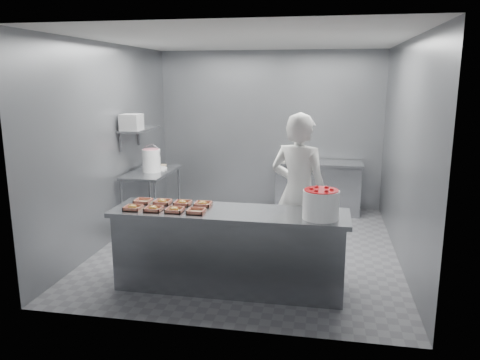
# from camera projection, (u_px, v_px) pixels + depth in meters

# --- Properties ---
(floor) EXTENTS (4.50, 4.50, 0.00)m
(floor) POSITION_uv_depth(u_px,v_px,m) (249.00, 246.00, 6.60)
(floor) COLOR #4C4C51
(floor) RESTS_ON ground
(ceiling) EXTENTS (4.50, 4.50, 0.00)m
(ceiling) POSITION_uv_depth(u_px,v_px,m) (250.00, 40.00, 6.00)
(ceiling) COLOR white
(ceiling) RESTS_ON wall_back
(wall_back) EXTENTS (4.00, 0.04, 2.80)m
(wall_back) POSITION_uv_depth(u_px,v_px,m) (270.00, 130.00, 8.46)
(wall_back) COLOR slate
(wall_back) RESTS_ON ground
(wall_left) EXTENTS (0.04, 4.50, 2.80)m
(wall_left) POSITION_uv_depth(u_px,v_px,m) (111.00, 144.00, 6.66)
(wall_left) COLOR slate
(wall_left) RESTS_ON ground
(wall_right) EXTENTS (0.04, 4.50, 2.80)m
(wall_right) POSITION_uv_depth(u_px,v_px,m) (404.00, 152.00, 5.95)
(wall_right) COLOR slate
(wall_right) RESTS_ON ground
(service_counter) EXTENTS (2.60, 0.70, 0.90)m
(service_counter) POSITION_uv_depth(u_px,v_px,m) (229.00, 249.00, 5.21)
(service_counter) COLOR slate
(service_counter) RESTS_ON ground
(prep_table) EXTENTS (0.60, 1.20, 0.90)m
(prep_table) POSITION_uv_depth(u_px,v_px,m) (152.00, 190.00, 7.35)
(prep_table) COLOR slate
(prep_table) RESTS_ON ground
(back_counter) EXTENTS (1.50, 0.60, 0.90)m
(back_counter) POSITION_uv_depth(u_px,v_px,m) (318.00, 187.00, 8.17)
(back_counter) COLOR slate
(back_counter) RESTS_ON ground
(wall_shelf) EXTENTS (0.35, 0.90, 0.03)m
(wall_shelf) POSITION_uv_depth(u_px,v_px,m) (139.00, 129.00, 7.17)
(wall_shelf) COLOR slate
(wall_shelf) RESTS_ON wall_left
(tray_0) EXTENTS (0.19, 0.18, 0.06)m
(tray_0) POSITION_uv_depth(u_px,v_px,m) (133.00, 207.00, 5.16)
(tray_0) COLOR tan
(tray_0) RESTS_ON service_counter
(tray_1) EXTENTS (0.19, 0.18, 0.06)m
(tray_1) POSITION_uv_depth(u_px,v_px,m) (154.00, 209.00, 5.11)
(tray_1) COLOR tan
(tray_1) RESTS_ON service_counter
(tray_2) EXTENTS (0.19, 0.18, 0.06)m
(tray_2) POSITION_uv_depth(u_px,v_px,m) (175.00, 210.00, 5.07)
(tray_2) COLOR tan
(tray_2) RESTS_ON service_counter
(tray_3) EXTENTS (0.19, 0.18, 0.04)m
(tray_3) POSITION_uv_depth(u_px,v_px,m) (196.00, 211.00, 5.03)
(tray_3) COLOR tan
(tray_3) RESTS_ON service_counter
(tray_4) EXTENTS (0.19, 0.18, 0.04)m
(tray_4) POSITION_uv_depth(u_px,v_px,m) (143.00, 201.00, 5.44)
(tray_4) COLOR tan
(tray_4) RESTS_ON service_counter
(tray_5) EXTENTS (0.19, 0.18, 0.06)m
(tray_5) POSITION_uv_depth(u_px,v_px,m) (163.00, 202.00, 5.39)
(tray_5) COLOR tan
(tray_5) RESTS_ON service_counter
(tray_6) EXTENTS (0.19, 0.18, 0.06)m
(tray_6) POSITION_uv_depth(u_px,v_px,m) (183.00, 203.00, 5.35)
(tray_6) COLOR tan
(tray_6) RESTS_ON service_counter
(tray_7) EXTENTS (0.19, 0.18, 0.06)m
(tray_7) POSITION_uv_depth(u_px,v_px,m) (203.00, 204.00, 5.31)
(tray_7) COLOR tan
(tray_7) RESTS_ON service_counter
(worker) EXTENTS (0.82, 0.68, 1.94)m
(worker) POSITION_uv_depth(u_px,v_px,m) (298.00, 193.00, 5.60)
(worker) COLOR silver
(worker) RESTS_ON ground
(strawberry_tub) EXTENTS (0.37, 0.37, 0.31)m
(strawberry_tub) POSITION_uv_depth(u_px,v_px,m) (321.00, 203.00, 4.80)
(strawberry_tub) COLOR white
(strawberry_tub) RESTS_ON service_counter
(glaze_bucket) EXTENTS (0.29, 0.28, 0.43)m
(glaze_bucket) POSITION_uv_depth(u_px,v_px,m) (151.00, 160.00, 7.20)
(glaze_bucket) COLOR white
(glaze_bucket) RESTS_ON prep_table
(bucket_lid) EXTENTS (0.33, 0.33, 0.02)m
(bucket_lid) POSITION_uv_depth(u_px,v_px,m) (157.00, 168.00, 7.43)
(bucket_lid) COLOR white
(bucket_lid) RESTS_ON prep_table
(rag) EXTENTS (0.16, 0.14, 0.02)m
(rag) POSITION_uv_depth(u_px,v_px,m) (161.00, 165.00, 7.70)
(rag) COLOR #CCB28C
(rag) RESTS_ON prep_table
(appliance) EXTENTS (0.29, 0.33, 0.24)m
(appliance) POSITION_uv_depth(u_px,v_px,m) (131.00, 122.00, 6.88)
(appliance) COLOR gray
(appliance) RESTS_ON wall_shelf
(paper_stack) EXTENTS (0.33, 0.26, 0.06)m
(paper_stack) POSITION_uv_depth(u_px,v_px,m) (290.00, 159.00, 8.16)
(paper_stack) COLOR silver
(paper_stack) RESTS_ON back_counter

